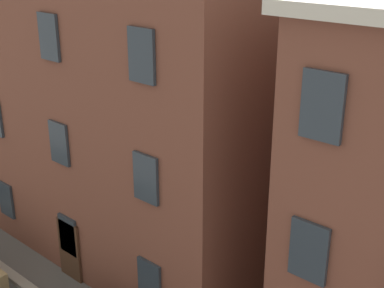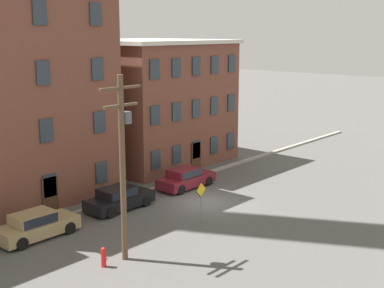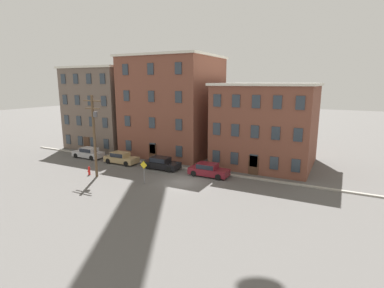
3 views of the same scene
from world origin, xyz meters
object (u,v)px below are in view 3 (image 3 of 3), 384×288
(caution_sign, at_px, (144,169))
(utility_pole, at_px, (94,132))
(car_silver, at_px, (89,152))
(car_black, at_px, (161,163))
(fire_hydrant, at_px, (89,171))
(car_maroon, at_px, (208,169))
(car_tan, at_px, (121,158))

(caution_sign, xyz_separation_m, utility_pole, (-6.06, -0.38, 3.36))
(car_silver, relative_size, caution_sign, 1.79)
(car_black, bearing_deg, fire_hydrant, -136.17)
(car_maroon, bearing_deg, car_silver, -179.94)
(car_silver, bearing_deg, fire_hydrant, -43.88)
(car_tan, height_order, fire_hydrant, car_tan)
(car_tan, height_order, car_maroon, same)
(car_maroon, bearing_deg, utility_pole, -151.82)
(caution_sign, height_order, fire_hydrant, caution_sign)
(car_maroon, distance_m, utility_pole, 12.93)
(car_maroon, distance_m, fire_hydrant, 13.32)
(car_silver, bearing_deg, car_tan, -1.91)
(caution_sign, xyz_separation_m, fire_hydrant, (-7.33, -0.28, -1.14))
(car_maroon, bearing_deg, car_tan, -179.00)
(caution_sign, relative_size, fire_hydrant, 2.55)
(caution_sign, bearing_deg, utility_pole, -176.40)
(car_silver, relative_size, car_black, 1.00)
(car_tan, bearing_deg, car_silver, 178.09)
(car_tan, distance_m, utility_pole, 7.12)
(utility_pole, xyz_separation_m, fire_hydrant, (-1.27, 0.10, -4.50))
(caution_sign, relative_size, utility_pole, 0.28)
(car_silver, height_order, car_black, same)
(car_black, xyz_separation_m, car_maroon, (6.13, -0.01, 0.00))
(car_silver, distance_m, car_maroon, 17.92)
(car_tan, relative_size, caution_sign, 1.79)
(car_black, relative_size, caution_sign, 1.79)
(car_tan, bearing_deg, car_black, 2.11)
(car_maroon, bearing_deg, car_black, 179.92)
(fire_hydrant, bearing_deg, car_black, 43.83)
(car_tan, relative_size, car_maroon, 1.00)
(car_silver, height_order, utility_pole, utility_pole)
(utility_pole, distance_m, fire_hydrant, 4.68)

